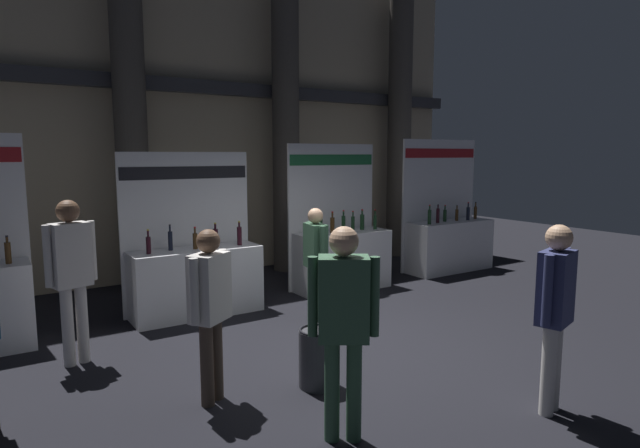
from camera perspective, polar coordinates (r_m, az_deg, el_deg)
name	(u,v)px	position (r m, az deg, el deg)	size (l,w,h in m)	color
ground_plane	(352,347)	(6.46, 3.51, -13.24)	(24.00, 24.00, 0.00)	black
hall_colonnade	(205,108)	(10.19, -12.45, 12.19)	(11.80, 1.03, 6.39)	tan
exhibitor_booth_1	(196,274)	(7.75, -13.39, -5.36)	(1.92, 0.66, 2.33)	white
exhibitor_booth_2	(341,254)	(8.95, 2.32, -3.24)	(1.74, 0.66, 2.47)	white
exhibitor_booth_3	(448,239)	(10.69, 13.80, -1.62)	(1.94, 0.66, 2.59)	white
trash_bin	(317,357)	(5.36, -0.30, -14.32)	(0.37, 0.37, 0.59)	#38383D
visitor_0	(210,301)	(4.93, -11.90, -8.21)	(0.46, 0.41, 1.63)	#47382D
visitor_2	(315,255)	(7.14, -0.50, -3.44)	(0.28, 0.56, 1.58)	#33563D
visitor_3	(343,314)	(4.17, 2.57, -9.72)	(0.49, 0.43, 1.75)	#33563D
visitor_4	(71,267)	(6.27, -25.44, -4.25)	(0.53, 0.31, 1.82)	silver
visitor_5	(555,303)	(5.07, 24.22, -7.82)	(0.51, 0.32, 1.70)	silver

